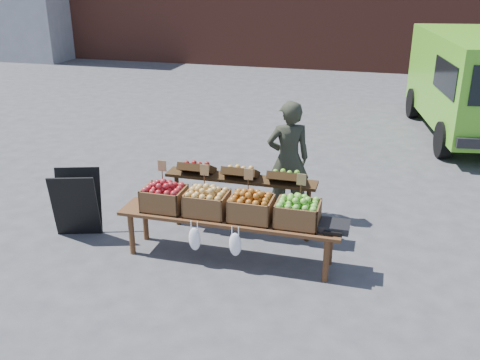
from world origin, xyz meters
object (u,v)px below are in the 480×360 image
(back_table, at_px, (241,197))
(delivery_van, at_px, (477,87))
(crate_green_apples, at_px, (298,214))
(crate_red_apples, at_px, (251,209))
(weighing_scale, at_px, (334,226))
(chalkboard_sign, at_px, (77,203))
(display_bench, at_px, (229,238))
(vendor, at_px, (288,159))
(crate_russet_pears, at_px, (207,203))
(crate_golden_apples, at_px, (164,199))

(back_table, bearing_deg, delivery_van, 57.65)
(delivery_van, xyz_separation_m, crate_green_apples, (-2.65, -6.29, -0.34))
(crate_red_apples, relative_size, weighing_scale, 1.47)
(chalkboard_sign, xyz_separation_m, back_table, (2.08, 0.61, 0.07))
(chalkboard_sign, distance_m, display_bench, 2.14)
(vendor, distance_m, back_table, 0.94)
(delivery_van, height_order, weighing_scale, delivery_van)
(crate_russet_pears, bearing_deg, crate_green_apples, 0.00)
(delivery_van, bearing_deg, crate_russet_pears, -130.07)
(chalkboard_sign, bearing_deg, weighing_scale, -19.77)
(display_bench, height_order, crate_red_apples, crate_red_apples)
(crate_red_apples, height_order, weighing_scale, crate_red_apples)
(delivery_van, height_order, crate_green_apples, delivery_van)
(crate_russet_pears, distance_m, crate_red_apples, 0.55)
(chalkboard_sign, distance_m, crate_golden_apples, 1.33)
(chalkboard_sign, bearing_deg, delivery_van, 29.88)
(back_table, height_order, weighing_scale, back_table)
(crate_golden_apples, xyz_separation_m, weighing_scale, (2.08, 0.00, -0.10))
(delivery_van, bearing_deg, vendor, -131.43)
(delivery_van, relative_size, crate_russet_pears, 9.38)
(crate_russet_pears, bearing_deg, weighing_scale, 0.00)
(delivery_van, distance_m, chalkboard_sign, 8.37)
(crate_red_apples, bearing_deg, display_bench, 180.00)
(delivery_van, distance_m, back_table, 6.62)
(vendor, xyz_separation_m, crate_russet_pears, (-0.71, -1.46, -0.13))
(delivery_van, distance_m, crate_green_apples, 6.84)
(delivery_van, xyz_separation_m, vendor, (-3.04, -4.83, -0.21))
(chalkboard_sign, relative_size, back_table, 0.43)
(weighing_scale, bearing_deg, display_bench, 180.00)
(crate_red_apples, bearing_deg, crate_golden_apples, 180.00)
(back_table, xyz_separation_m, crate_golden_apples, (-0.77, -0.72, 0.19))
(crate_red_apples, xyz_separation_m, crate_green_apples, (0.55, 0.00, 0.00))
(chalkboard_sign, height_order, display_bench, chalkboard_sign)
(crate_russet_pears, relative_size, crate_red_apples, 1.00)
(display_bench, relative_size, crate_red_apples, 5.40)
(display_bench, distance_m, crate_green_apples, 0.93)
(vendor, relative_size, chalkboard_sign, 1.87)
(back_table, relative_size, crate_golden_apples, 4.20)
(vendor, bearing_deg, display_bench, 49.80)
(crate_red_apples, bearing_deg, weighing_scale, 0.00)
(display_bench, bearing_deg, crate_russet_pears, 180.00)
(delivery_van, height_order, crate_golden_apples, delivery_van)
(crate_green_apples, bearing_deg, display_bench, 180.00)
(crate_green_apples, height_order, weighing_scale, crate_green_apples)
(delivery_van, distance_m, crate_russet_pears, 7.33)
(chalkboard_sign, bearing_deg, back_table, -1.52)
(delivery_van, relative_size, crate_green_apples, 9.38)
(crate_russet_pears, bearing_deg, delivery_van, 59.19)
(vendor, bearing_deg, chalkboard_sign, 4.22)
(chalkboard_sign, bearing_deg, crate_green_apples, -20.03)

